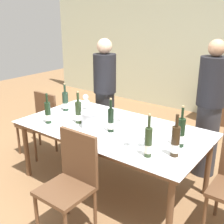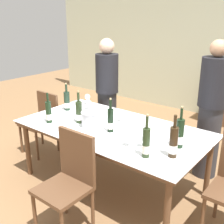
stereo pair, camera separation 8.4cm
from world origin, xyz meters
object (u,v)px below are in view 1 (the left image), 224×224
wine_glass_2 (121,114)px  wine_bottle_0 (111,120)px  wine_glass_0 (145,137)px  wine_bottle_4 (78,113)px  person_guest_left (209,111)px  wine_bottle_2 (181,133)px  wine_bottle_6 (48,113)px  person_host (105,94)px  wine_glass_1 (130,137)px  chair_left_end (40,119)px  wine_bottle_5 (65,102)px  chair_near_front (72,177)px  wine_glass_3 (87,103)px  wine_bottle_3 (175,142)px  wine_glass_4 (86,97)px  wine_bottle_1 (148,143)px  ice_bucket (91,119)px  dining_table (112,132)px

wine_glass_2 → wine_bottle_0: bearing=-73.5°
wine_glass_0 → wine_glass_2: size_ratio=1.11×
wine_bottle_4 → wine_glass_0: 0.92m
wine_bottle_0 → person_guest_left: 1.23m
wine_bottle_0 → wine_bottle_2: bearing=8.6°
wine_bottle_6 → person_host: (-0.08, 1.15, -0.05)m
wine_bottle_6 → wine_glass_1: size_ratio=2.51×
wine_bottle_4 → chair_left_end: size_ratio=0.44×
wine_bottle_5 → chair_left_end: bearing=-177.6°
wine_glass_2 → person_guest_left: (0.80, 0.69, 0.01)m
wine_bottle_2 → chair_near_front: size_ratio=0.43×
wine_glass_3 → person_host: person_host is taller
wine_bottle_3 → wine_bottle_5: 1.70m
wine_glass_2 → chair_left_end: size_ratio=0.15×
wine_bottle_6 → wine_glass_4: size_ratio=2.35×
wine_bottle_2 → wine_bottle_6: 1.50m
wine_bottle_1 → wine_glass_2: size_ratio=3.01×
ice_bucket → chair_near_front: size_ratio=0.22×
wine_bottle_2 → wine_bottle_0: bearing=-171.4°
ice_bucket → wine_glass_2: bearing=65.2°
wine_bottle_3 → wine_bottle_2: bearing=101.0°
wine_bottle_4 → person_host: 1.01m
wine_bottle_4 → wine_bottle_6: size_ratio=1.07×
ice_bucket → wine_bottle_4: (-0.19, 0.01, 0.03)m
wine_bottle_1 → wine_glass_3: (-1.30, 0.65, -0.04)m
wine_bottle_6 → person_host: 1.16m
wine_bottle_5 → person_guest_left: 1.79m
wine_bottle_2 → person_guest_left: person_guest_left is taller
wine_bottle_5 → person_guest_left: bearing=26.6°
wine_glass_1 → chair_left_end: bearing=168.7°
wine_bottle_5 → wine_bottle_6: size_ratio=1.02×
wine_bottle_4 → wine_bottle_5: wine_bottle_4 is taller
wine_glass_1 → chair_near_front: 0.65m
wine_bottle_6 → wine_glass_1: bearing=3.4°
dining_table → wine_bottle_5: wine_bottle_5 is taller
wine_bottle_6 → wine_glass_0: bearing=6.5°
wine_bottle_5 → wine_bottle_2: bearing=-3.2°
wine_glass_2 → wine_bottle_1: bearing=-39.3°
wine_bottle_2 → wine_bottle_5: bearing=176.8°
wine_bottle_0 → wine_glass_0: size_ratio=2.53×
wine_bottle_3 → wine_bottle_6: bearing=-174.9°
dining_table → chair_left_end: bearing=176.6°
wine_glass_1 → chair_left_end: (-1.76, 0.35, -0.33)m
wine_glass_3 → wine_bottle_3: bearing=-18.7°
wine_bottle_6 → wine_glass_2: wine_bottle_6 is taller
wine_bottle_2 → wine_glass_1: 0.48m
dining_table → wine_bottle_3: wine_bottle_3 is taller
wine_bottle_1 → wine_bottle_5: 1.55m
person_host → wine_bottle_4: bearing=-69.2°
wine_glass_0 → wine_glass_4: size_ratio=0.97×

